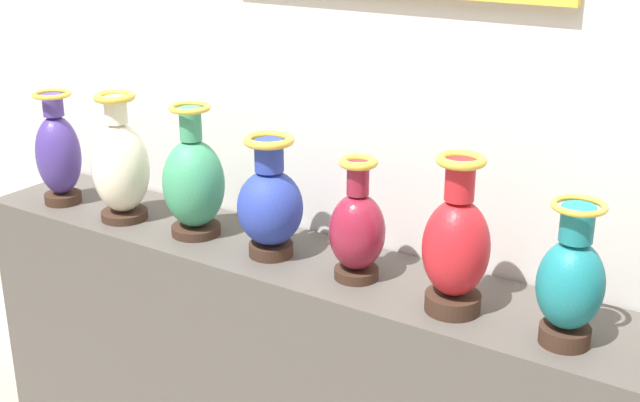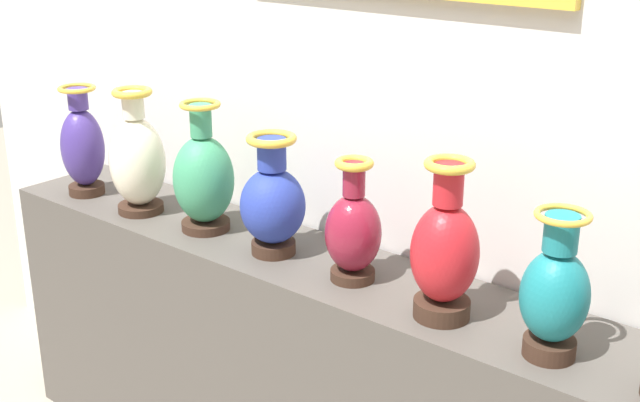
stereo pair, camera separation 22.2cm
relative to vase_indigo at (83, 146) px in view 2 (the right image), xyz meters
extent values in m
cube|color=#4C4742|center=(0.98, 0.06, -0.59)|extent=(2.40, 0.36, 0.84)
cube|color=silver|center=(0.98, 0.30, 0.44)|extent=(3.83, 0.10, 2.90)
cylinder|color=#382319|center=(0.00, 0.00, -0.15)|extent=(0.12, 0.12, 0.03)
ellipsoid|color=#3F2D7F|center=(0.00, 0.00, 0.00)|extent=(0.14, 0.14, 0.26)
cylinder|color=#3F2D7F|center=(0.00, 0.00, 0.16)|extent=(0.07, 0.07, 0.07)
torus|color=gold|center=(0.00, 0.00, 0.20)|extent=(0.12, 0.12, 0.02)
cylinder|color=#382319|center=(0.28, 0.01, -0.15)|extent=(0.14, 0.14, 0.03)
ellipsoid|color=beige|center=(0.28, 0.01, 0.00)|extent=(0.18, 0.18, 0.28)
cylinder|color=beige|center=(0.28, 0.01, 0.18)|extent=(0.07, 0.07, 0.08)
torus|color=gold|center=(0.28, 0.01, 0.22)|extent=(0.12, 0.12, 0.02)
cylinder|color=#382319|center=(0.55, 0.03, -0.15)|extent=(0.15, 0.15, 0.03)
ellipsoid|color=#388C60|center=(0.55, 0.03, -0.01)|extent=(0.18, 0.18, 0.26)
cylinder|color=#388C60|center=(0.55, 0.03, 0.17)|extent=(0.06, 0.06, 0.10)
torus|color=gold|center=(0.55, 0.03, 0.22)|extent=(0.12, 0.12, 0.02)
cylinder|color=#382319|center=(0.83, 0.03, -0.15)|extent=(0.13, 0.13, 0.04)
ellipsoid|color=#263899|center=(0.83, 0.03, -0.02)|extent=(0.18, 0.18, 0.21)
cylinder|color=#263899|center=(0.83, 0.03, 0.13)|extent=(0.08, 0.08, 0.09)
torus|color=gold|center=(0.83, 0.03, 0.17)|extent=(0.14, 0.14, 0.02)
cylinder|color=#382319|center=(1.11, 0.03, -0.15)|extent=(0.12, 0.12, 0.03)
ellipsoid|color=maroon|center=(1.11, 0.03, -0.04)|extent=(0.15, 0.15, 0.21)
cylinder|color=maroon|center=(1.11, 0.03, 0.11)|extent=(0.06, 0.06, 0.09)
torus|color=gold|center=(1.11, 0.03, 0.15)|extent=(0.10, 0.10, 0.02)
cylinder|color=#382319|center=(1.40, 0.00, -0.14)|extent=(0.14, 0.14, 0.04)
ellipsoid|color=red|center=(1.40, 0.00, 0.00)|extent=(0.16, 0.16, 0.24)
cylinder|color=red|center=(1.40, 0.00, 0.17)|extent=(0.07, 0.07, 0.10)
torus|color=gold|center=(1.40, 0.00, 0.22)|extent=(0.12, 0.12, 0.02)
cylinder|color=#382319|center=(1.68, 0.00, -0.15)|extent=(0.12, 0.12, 0.04)
ellipsoid|color=#19727A|center=(1.68, 0.00, -0.02)|extent=(0.15, 0.15, 0.21)
cylinder|color=#19727A|center=(1.68, 0.00, 0.12)|extent=(0.07, 0.07, 0.08)
torus|color=gold|center=(1.68, 0.00, 0.16)|extent=(0.12, 0.12, 0.01)
camera|label=1|loc=(2.14, -1.70, 0.78)|focal=46.98mm
camera|label=2|loc=(2.31, -1.57, 0.78)|focal=46.98mm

